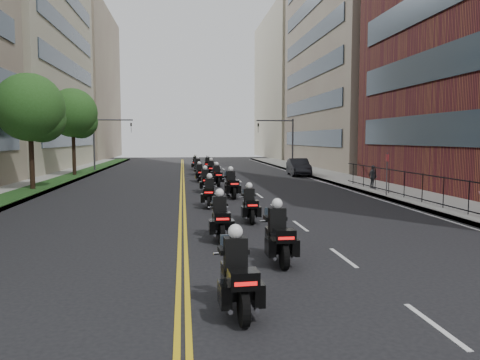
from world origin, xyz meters
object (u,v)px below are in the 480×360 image
at_px(motorcycle_0, 237,278).
at_px(motorcycle_3, 250,206).
at_px(motorcycle_7, 217,176).
at_px(motorcycle_11, 208,165).
at_px(motorcycle_12, 195,164).
at_px(motorcycle_8, 199,174).
at_px(motorcycle_1, 278,237).
at_px(motorcycle_5, 231,186).
at_px(motorcycle_6, 205,182).
at_px(motorcycle_4, 210,194).
at_px(motorcycle_2, 220,219).
at_px(motorcycle_10, 198,167).
at_px(parked_sedan, 299,167).
at_px(motorcycle_9, 211,170).
at_px(pedestrian_c, 373,177).

xyz_separation_m(motorcycle_0, motorcycle_3, (1.71, 10.07, -0.05)).
distance_m(motorcycle_7, motorcycle_11, 13.77).
distance_m(motorcycle_11, motorcycle_12, 4.11).
bearing_deg(motorcycle_0, motorcycle_8, 86.26).
height_order(motorcycle_3, motorcycle_12, motorcycle_12).
distance_m(motorcycle_0, motorcycle_1, 3.95).
bearing_deg(motorcycle_5, motorcycle_6, 109.48).
height_order(motorcycle_4, motorcycle_7, motorcycle_7).
distance_m(motorcycle_4, motorcycle_5, 3.83).
xyz_separation_m(motorcycle_2, motorcycle_10, (0.18, 29.04, 0.02)).
bearing_deg(motorcycle_3, motorcycle_4, 108.06).
relative_size(motorcycle_0, motorcycle_10, 0.98).
bearing_deg(motorcycle_10, motorcycle_6, -96.38).
xyz_separation_m(motorcycle_8, motorcycle_12, (0.07, 14.32, 0.05)).
distance_m(motorcycle_5, motorcycle_12, 24.91).
xyz_separation_m(motorcycle_0, motorcycle_6, (0.40, 21.00, -0.01)).
bearing_deg(motorcycle_12, motorcycle_6, -86.95).
bearing_deg(motorcycle_12, motorcycle_2, -87.30).
xyz_separation_m(motorcycle_0, motorcycle_7, (1.46, 25.16, -0.00)).
bearing_deg(motorcycle_6, parked_sedan, 52.43).
xyz_separation_m(motorcycle_0, motorcycle_10, (0.40, 35.85, 0.02)).
distance_m(motorcycle_9, motorcycle_12, 10.51).
distance_m(motorcycle_2, pedestrian_c, 17.99).
relative_size(motorcycle_1, motorcycle_12, 1.02).
bearing_deg(motorcycle_10, motorcycle_2, -96.76).
bearing_deg(pedestrian_c, motorcycle_0, 141.87).
xyz_separation_m(motorcycle_3, parked_sedan, (8.07, 23.74, 0.15)).
bearing_deg(parked_sedan, motorcycle_2, -105.12).
relative_size(motorcycle_3, motorcycle_7, 0.94).
xyz_separation_m(motorcycle_3, motorcycle_8, (-1.42, 18.49, -0.00)).
distance_m(motorcycle_11, pedestrian_c, 20.78).
distance_m(motorcycle_5, motorcycle_9, 14.43).
relative_size(motorcycle_0, motorcycle_12, 1.00).
bearing_deg(motorcycle_0, motorcycle_12, 86.36).
bearing_deg(motorcycle_8, parked_sedan, 23.44).
bearing_deg(motorcycle_8, motorcycle_7, -76.46).
distance_m(motorcycle_6, motorcycle_9, 11.48).
height_order(motorcycle_2, motorcycle_12, motorcycle_12).
bearing_deg(motorcycle_4, motorcycle_1, -77.60).
relative_size(motorcycle_10, motorcycle_11, 1.00).
bearing_deg(motorcycle_0, motorcycle_3, 77.20).
bearing_deg(motorcycle_11, motorcycle_8, -92.78).
bearing_deg(motorcycle_11, motorcycle_4, -88.89).
height_order(motorcycle_0, motorcycle_8, motorcycle_0).
relative_size(motorcycle_12, parked_sedan, 0.49).
bearing_deg(motorcycle_10, motorcycle_3, -93.48).
height_order(motorcycle_4, motorcycle_12, motorcycle_12).
xyz_separation_m(motorcycle_2, motorcycle_5, (1.55, 11.20, 0.04)).
distance_m(motorcycle_4, motorcycle_12, 28.41).
relative_size(motorcycle_1, motorcycle_9, 1.01).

